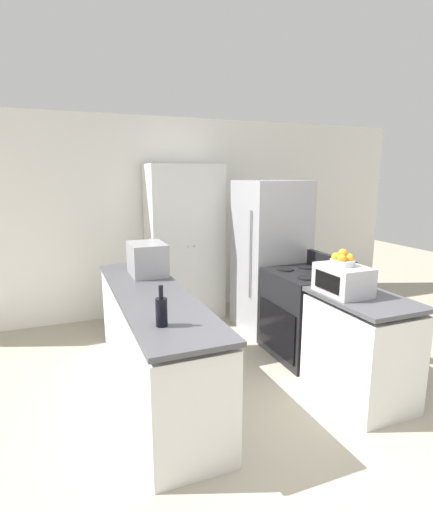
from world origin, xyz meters
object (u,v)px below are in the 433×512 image
(refrigerator, at_px, (270,257))
(microwave, at_px, (147,259))
(stove, at_px, (304,314))
(fruit_bowl, at_px, (342,260))
(toaster_oven, at_px, (343,280))
(wine_bottle, at_px, (161,311))
(pantry_cabinet, at_px, (184,243))

(refrigerator, distance_m, microwave, 1.57)
(stove, xyz_separation_m, refrigerator, (0.04, 0.80, 0.45))
(fruit_bowl, bearing_deg, toaster_oven, -41.98)
(microwave, xyz_separation_m, toaster_oven, (1.37, -1.26, -0.04))
(refrigerator, bearing_deg, microwave, -170.32)
(microwave, height_order, fruit_bowl, fruit_bowl)
(stove, relative_size, toaster_oven, 2.40)
(toaster_oven, bearing_deg, microwave, 137.47)
(microwave, xyz_separation_m, wine_bottle, (-0.22, -1.40, -0.06))
(toaster_oven, distance_m, fruit_bowl, 0.17)
(toaster_oven, relative_size, fruit_bowl, 2.16)
(toaster_oven, height_order, fruit_bowl, fruit_bowl)
(microwave, xyz_separation_m, fruit_bowl, (1.36, -1.25, 0.13))
(pantry_cabinet, xyz_separation_m, wine_bottle, (-0.93, -2.46, -0.00))
(stove, xyz_separation_m, toaster_oven, (-0.13, -0.72, 0.56))
(pantry_cabinet, bearing_deg, toaster_oven, -74.25)
(refrigerator, bearing_deg, toaster_oven, -96.40)
(stove, xyz_separation_m, microwave, (-1.50, 0.54, 0.60))
(refrigerator, bearing_deg, fruit_bowl, -96.82)
(refrigerator, relative_size, wine_bottle, 6.49)
(refrigerator, xyz_separation_m, toaster_oven, (-0.17, -1.52, 0.11))
(pantry_cabinet, height_order, wine_bottle, pantry_cabinet)
(pantry_cabinet, bearing_deg, fruit_bowl, -74.42)
(microwave, relative_size, wine_bottle, 1.61)
(stove, bearing_deg, pantry_cabinet, 116.17)
(fruit_bowl, bearing_deg, pantry_cabinet, 105.58)
(refrigerator, bearing_deg, pantry_cabinet, 135.91)
(wine_bottle, bearing_deg, pantry_cabinet, 69.26)
(fruit_bowl, bearing_deg, stove, 78.53)
(microwave, bearing_deg, fruit_bowl, -42.53)
(microwave, bearing_deg, toaster_oven, -42.53)
(wine_bottle, bearing_deg, stove, 26.52)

